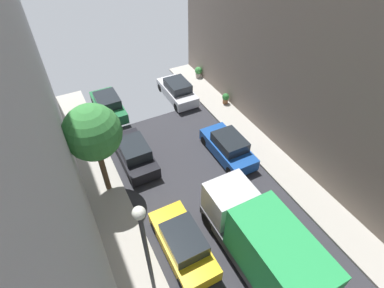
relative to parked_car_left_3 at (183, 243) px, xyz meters
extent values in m
cube|color=gold|center=(0.00, 0.04, -0.17)|extent=(1.76, 4.20, 0.76)
cube|color=#1E2328|center=(0.00, -0.11, 0.53)|extent=(1.56, 2.10, 0.64)
cylinder|color=black|center=(-0.78, 1.59, -0.40)|extent=(0.22, 0.64, 0.64)
cylinder|color=black|center=(0.78, 1.59, -0.40)|extent=(0.22, 0.64, 0.64)
cylinder|color=black|center=(-0.78, -1.51, -0.40)|extent=(0.22, 0.64, 0.64)
cylinder|color=black|center=(0.78, -1.51, -0.40)|extent=(0.22, 0.64, 0.64)
cube|color=black|center=(0.00, 6.75, -0.17)|extent=(1.76, 4.20, 0.76)
cube|color=#1E2328|center=(0.00, 6.60, 0.53)|extent=(1.56, 2.10, 0.64)
cylinder|color=black|center=(-0.78, 8.30, -0.40)|extent=(0.22, 0.64, 0.64)
cylinder|color=black|center=(0.78, 8.30, -0.40)|extent=(0.22, 0.64, 0.64)
cylinder|color=black|center=(-0.78, 5.20, -0.40)|extent=(0.22, 0.64, 0.64)
cylinder|color=black|center=(0.78, 5.20, -0.40)|extent=(0.22, 0.64, 0.64)
cube|color=#1E6638|center=(0.00, 12.56, -0.17)|extent=(1.76, 4.20, 0.76)
cube|color=#1E2328|center=(0.00, 12.41, 0.53)|extent=(1.56, 2.10, 0.64)
cylinder|color=black|center=(-0.78, 14.11, -0.40)|extent=(0.22, 0.64, 0.64)
cylinder|color=black|center=(0.78, 14.11, -0.40)|extent=(0.22, 0.64, 0.64)
cylinder|color=black|center=(-0.78, 11.01, -0.40)|extent=(0.22, 0.64, 0.64)
cylinder|color=black|center=(0.78, 11.01, -0.40)|extent=(0.22, 0.64, 0.64)
cube|color=#194799|center=(5.40, 4.61, -0.17)|extent=(1.76, 4.20, 0.76)
cube|color=#1E2328|center=(5.40, 4.46, 0.53)|extent=(1.56, 2.10, 0.64)
cylinder|color=black|center=(4.62, 6.16, -0.40)|extent=(0.22, 0.64, 0.64)
cylinder|color=black|center=(6.18, 6.16, -0.40)|extent=(0.22, 0.64, 0.64)
cylinder|color=black|center=(4.62, 3.06, -0.40)|extent=(0.22, 0.64, 0.64)
cylinder|color=black|center=(6.18, 3.06, -0.40)|extent=(0.22, 0.64, 0.64)
cube|color=silver|center=(5.40, 12.03, -0.17)|extent=(1.76, 4.20, 0.76)
cube|color=#1E2328|center=(5.40, 11.88, 0.53)|extent=(1.56, 2.10, 0.64)
cylinder|color=black|center=(4.62, 13.58, -0.40)|extent=(0.22, 0.64, 0.64)
cylinder|color=black|center=(6.18, 13.58, -0.40)|extent=(0.22, 0.64, 0.64)
cylinder|color=black|center=(4.62, 10.48, -0.40)|extent=(0.22, 0.64, 0.64)
cylinder|color=black|center=(6.18, 10.48, -0.40)|extent=(0.22, 0.64, 0.64)
cube|color=#4C4C51|center=(2.70, -1.98, 0.01)|extent=(2.20, 6.60, 0.50)
cube|color=#B7B7BC|center=(2.70, 0.42, 1.11)|extent=(2.10, 1.80, 1.70)
cube|color=green|center=(2.70, -2.98, 1.46)|extent=(2.24, 4.20, 2.40)
cylinder|color=black|center=(1.72, 0.62, -0.24)|extent=(0.30, 0.96, 0.96)
cylinder|color=black|center=(3.68, 0.62, -0.24)|extent=(0.30, 0.96, 0.96)
cylinder|color=brown|center=(-2.09, 5.36, 0.94)|extent=(0.30, 0.30, 3.03)
sphere|color=#38843D|center=(-2.09, 5.36, 3.51)|extent=(2.81, 2.81, 2.81)
cylinder|color=brown|center=(8.31, 9.46, -0.39)|extent=(0.40, 0.40, 0.37)
sphere|color=#2D7233|center=(8.31, 9.46, 0.01)|extent=(0.54, 0.54, 0.54)
cylinder|color=#B2A899|center=(8.40, 14.03, -0.39)|extent=(0.48, 0.48, 0.36)
sphere|color=#38843D|center=(8.40, 14.03, 0.04)|extent=(0.61, 0.61, 0.61)
cylinder|color=#333338|center=(-1.90, -1.06, 2.12)|extent=(0.16, 0.16, 5.37)
sphere|color=white|center=(-1.90, -1.06, 5.02)|extent=(0.44, 0.44, 0.44)
camera|label=1|loc=(-2.89, -6.45, 12.57)|focal=27.74mm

